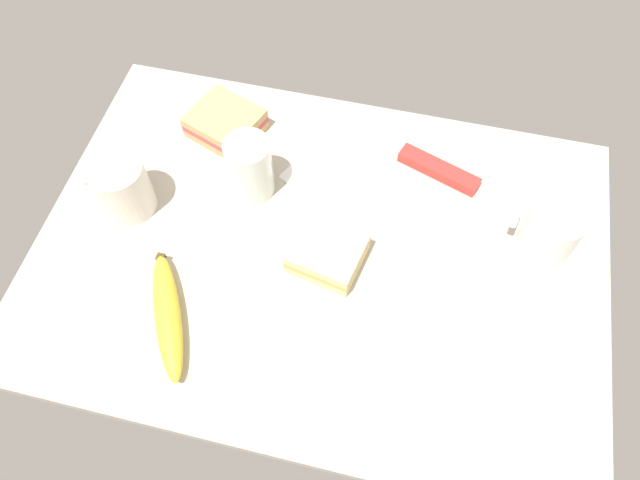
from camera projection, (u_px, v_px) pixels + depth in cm
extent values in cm
cube|color=#BCB29E|center=(320.00, 253.00, 94.46)|extent=(90.00, 64.00, 2.00)
cylinder|color=silver|center=(439.00, 328.00, 86.22)|extent=(18.99, 18.99, 1.20)
cylinder|color=silver|center=(123.00, 187.00, 93.58)|extent=(8.61, 8.61, 9.98)
cylinder|color=black|center=(115.00, 170.00, 89.70)|extent=(7.57, 7.57, 0.40)
cylinder|color=silver|center=(91.00, 175.00, 94.25)|extent=(1.76, 4.01, 1.20)
cylinder|color=white|center=(551.00, 232.00, 89.97)|extent=(8.37, 8.37, 9.05)
cylinder|color=brown|center=(560.00, 218.00, 86.49)|extent=(7.36, 7.36, 0.40)
cylinder|color=white|center=(516.00, 216.00, 90.85)|extent=(2.03, 3.94, 1.20)
cube|color=beige|center=(327.00, 257.00, 91.96)|extent=(12.19, 11.36, 1.60)
cube|color=#D8B259|center=(327.00, 253.00, 90.75)|extent=(12.19, 11.36, 1.20)
cube|color=beige|center=(327.00, 249.00, 89.54)|extent=(12.19, 11.36, 1.60)
cube|color=tan|center=(227.00, 129.00, 105.19)|extent=(14.24, 13.57, 1.60)
cube|color=#C14C4C|center=(225.00, 123.00, 103.98)|extent=(14.24, 13.57, 1.20)
cube|color=tan|center=(224.00, 118.00, 102.77)|extent=(14.24, 13.57, 1.60)
cylinder|color=silver|center=(250.00, 168.00, 94.84)|extent=(7.42, 7.42, 11.18)
cylinder|color=white|center=(251.00, 172.00, 95.86)|extent=(6.68, 6.68, 8.82)
ellipsoid|color=yellow|center=(168.00, 315.00, 85.88)|extent=(12.68, 20.17, 3.75)
cube|color=#4C3819|center=(161.00, 258.00, 90.69)|extent=(1.20, 1.20, 1.20)
cube|color=red|center=(439.00, 170.00, 100.33)|extent=(14.59, 7.64, 2.00)
cube|color=white|center=(337.00, 173.00, 101.06)|extent=(19.12, 19.12, 0.30)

